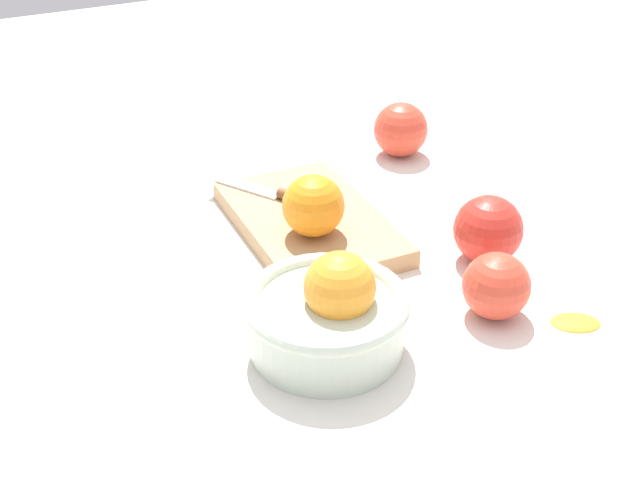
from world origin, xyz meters
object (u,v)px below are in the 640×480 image
object	(u,v)px
cutting_board	(310,223)
knife	(272,192)
apple_front_left	(488,230)
bowl	(328,314)
orange_on_board	(313,206)
apple_front_left_2	(496,286)
apple_front_right	(401,129)

from	to	relation	value
cutting_board	knife	world-z (taller)	knife
cutting_board	apple_front_left	world-z (taller)	apple_front_left
bowl	apple_front_left	xyz separation A→B (m)	(0.06, -0.24, -0.00)
orange_on_board	cutting_board	bearing A→B (deg)	-20.41
knife	apple_front_left	bearing A→B (deg)	-140.95
apple_front_left_2	orange_on_board	bearing A→B (deg)	29.41
apple_front_left_2	cutting_board	bearing A→B (deg)	21.94
cutting_board	apple_front_left	size ratio (longest dim) A/B	3.21
apple_front_right	knife	bearing A→B (deg)	107.48
orange_on_board	apple_front_right	size ratio (longest dim) A/B	0.93
knife	apple_front_right	size ratio (longest dim) A/B	1.82
apple_front_left_2	apple_front_right	bearing A→B (deg)	-17.21
knife	apple_front_left_2	distance (m)	0.33
bowl	apple_front_left	distance (m)	0.25
orange_on_board	bowl	bearing A→B (deg)	158.09
bowl	knife	xyz separation A→B (m)	(0.28, -0.06, -0.01)
apple_front_right	bowl	bearing A→B (deg)	139.67
knife	apple_front_right	world-z (taller)	apple_front_right
bowl	apple_front_right	bearing A→B (deg)	-40.33
apple_front_left	bowl	bearing A→B (deg)	104.86
orange_on_board	knife	distance (m)	0.11
cutting_board	orange_on_board	world-z (taller)	orange_on_board
bowl	apple_front_left_2	size ratio (longest dim) A/B	2.29
cutting_board	apple_front_left_2	xyz separation A→B (m)	(-0.24, -0.10, 0.02)
orange_on_board	apple_front_right	xyz separation A→B (m)	(0.18, -0.23, -0.02)
bowl	cutting_board	xyz separation A→B (m)	(0.21, -0.08, -0.03)
bowl	knife	world-z (taller)	bowl
bowl	cutting_board	bearing A→B (deg)	-21.62
apple_front_left_2	apple_front_left	bearing A→B (deg)	-31.97
cutting_board	apple_front_left	distance (m)	0.22
bowl	orange_on_board	size ratio (longest dim) A/B	2.25
cutting_board	knife	size ratio (longest dim) A/B	1.81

